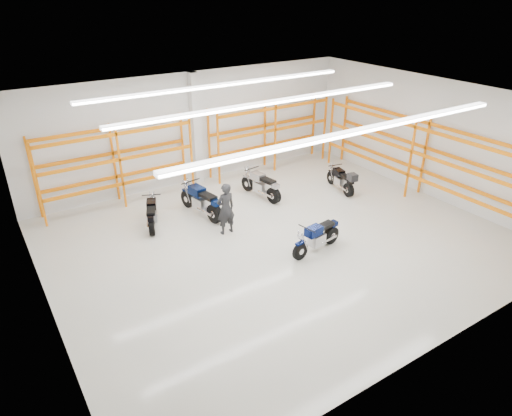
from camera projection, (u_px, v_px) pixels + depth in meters
ground at (278, 239)px, 14.95m from camera, size 14.00×14.00×0.00m
room_shell at (280, 143)px, 13.51m from camera, size 14.02×12.02×4.51m
motorcycle_main at (318, 237)px, 14.14m from camera, size 2.01×0.66×0.99m
motorcycle_back_a at (152, 215)px, 15.54m from camera, size 0.96×1.85×0.96m
motorcycle_back_b at (202, 202)px, 16.22m from camera, size 0.77×2.34×1.15m
motorcycle_back_c at (262, 186)px, 17.62m from camera, size 0.71×2.15×1.06m
motorcycle_back_d at (342, 180)px, 18.13m from camera, size 0.75×1.97×1.01m
standing_man at (226, 209)px, 14.94m from camera, size 0.66×0.44×1.79m
structural_column at (196, 129)px, 18.33m from camera, size 0.32×0.32×4.50m
pallet_racking_back_left at (116, 159)px, 16.62m from camera, size 5.67×0.87×3.00m
pallet_racking_back_right at (270, 129)px, 19.93m from camera, size 5.67×0.87×3.00m
pallet_racking_side at (419, 151)px, 17.30m from camera, size 0.87×9.07×3.00m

